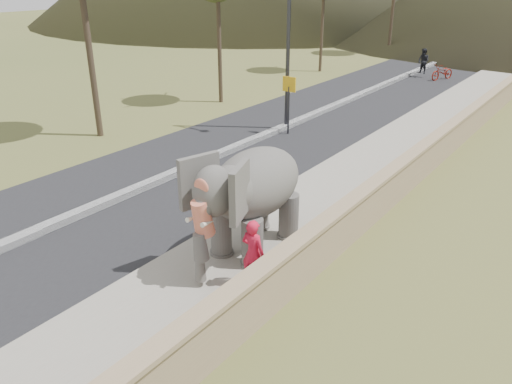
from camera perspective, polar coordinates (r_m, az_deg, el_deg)
ground at (r=10.42m, az=-10.28°, el=-13.45°), size 160.00×160.00×0.00m
road at (r=20.16m, az=0.09°, el=5.86°), size 7.00×120.00×0.03m
median at (r=20.13m, az=0.09°, el=6.12°), size 0.35×120.00×0.22m
walkway at (r=17.83m, az=13.23°, el=2.96°), size 3.00×120.00×0.15m
parapet at (r=17.16m, az=18.41°, el=3.21°), size 0.30×120.00×1.10m
lamppost at (r=20.83m, az=4.55°, el=20.03°), size 1.76×0.36×8.00m
signboard at (r=20.67m, az=3.78°, el=10.96°), size 0.60×0.08×2.40m
elephant_and_man at (r=11.64m, az=-0.01°, el=-0.65°), size 2.17×3.59×2.56m
motorcyclist at (r=34.21m, az=19.81°, el=13.19°), size 2.39×1.98×1.82m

